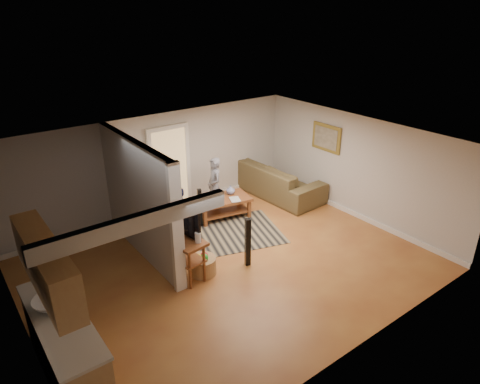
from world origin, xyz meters
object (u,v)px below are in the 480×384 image
object	(u,v)px
coffee_table	(223,202)
child	(215,213)
sofa	(273,192)
speaker_right	(200,208)
toy_basket	(203,265)
speaker_left	(248,242)
tv_console	(178,238)
toddler	(178,217)

from	to	relation	value
coffee_table	child	distance (m)	0.49
sofa	coffee_table	bearing A→B (deg)	97.92
speaker_right	child	bearing A→B (deg)	49.92
child	sofa	bearing A→B (deg)	105.48
toy_basket	coffee_table	bearing A→B (deg)	45.66
speaker_right	child	size ratio (longest dim) A/B	0.65
speaker_left	speaker_right	distance (m)	1.97
coffee_table	toy_basket	world-z (taller)	coffee_table
speaker_right	coffee_table	bearing A→B (deg)	27.43
tv_console	toddler	bearing A→B (deg)	54.73
speaker_left	toddler	bearing A→B (deg)	112.91
toy_basket	child	world-z (taller)	child
speaker_left	tv_console	bearing A→B (deg)	174.61
toy_basket	speaker_left	bearing A→B (deg)	-17.64
tv_console	toddler	size ratio (longest dim) A/B	1.35
sofa	coffee_table	xyz separation A→B (m)	(-1.93, -0.36, 0.40)
speaker_left	toy_basket	distance (m)	0.99
speaker_right	toy_basket	size ratio (longest dim) A/B	1.79
sofa	speaker_left	world-z (taller)	speaker_left
coffee_table	speaker_right	distance (m)	0.72
toddler	speaker_left	bearing A→B (deg)	114.08
coffee_table	speaker_right	size ratio (longest dim) A/B	1.52
sofa	toy_basket	bearing A→B (deg)	117.48
tv_console	toy_basket	size ratio (longest dim) A/B	2.64
speaker_left	toddler	distance (m)	2.71
speaker_right	toddler	size ratio (longest dim) A/B	0.91
sofa	child	bearing A→B (deg)	89.64
sofa	speaker_right	bearing A→B (deg)	96.68
speaker_left	toddler	world-z (taller)	speaker_left
speaker_right	toy_basket	xyz separation A→B (m)	(-1.00, -1.68, -0.28)
tv_console	toy_basket	bearing A→B (deg)	-50.02
tv_console	child	xyz separation A→B (m)	(1.99, 1.73, -0.77)
speaker_left	toddler	xyz separation A→B (m)	(-0.11, 2.66, -0.52)
toy_basket	child	bearing A→B (deg)	50.89
coffee_table	child	world-z (taller)	coffee_table
toddler	tv_console	bearing A→B (deg)	83.43
coffee_table	toddler	size ratio (longest dim) A/B	1.38
tv_console	toddler	distance (m)	2.47
child	toddler	xyz separation A→B (m)	(-0.88, 0.34, 0.00)
sofa	coffee_table	distance (m)	2.01
speaker_left	child	xyz separation A→B (m)	(0.77, 2.32, -0.52)
coffee_table	tv_console	xyz separation A→B (m)	(-2.05, -1.45, 0.37)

